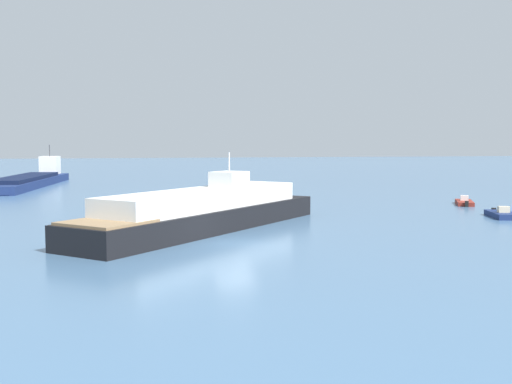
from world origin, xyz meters
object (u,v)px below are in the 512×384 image
at_px(cargo_barge, 30,180).
at_px(fishing_skiff, 502,214).
at_px(white_riverboat, 205,211).
at_px(small_motorboat, 464,202).

bearing_deg(cargo_barge, fishing_skiff, -46.64).
bearing_deg(white_riverboat, small_motorboat, 23.24).
distance_m(white_riverboat, fishing_skiff, 24.38).
bearing_deg(small_motorboat, white_riverboat, -156.76).
relative_size(cargo_barge, small_motorboat, 6.98).
xyz_separation_m(fishing_skiff, small_motorboat, (2.56, 9.77, -0.03)).
relative_size(white_riverboat, cargo_barge, 0.67).
relative_size(white_riverboat, small_motorboat, 4.66).
bearing_deg(small_motorboat, cargo_barge, 141.96).
relative_size(fishing_skiff, cargo_barge, 0.14).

